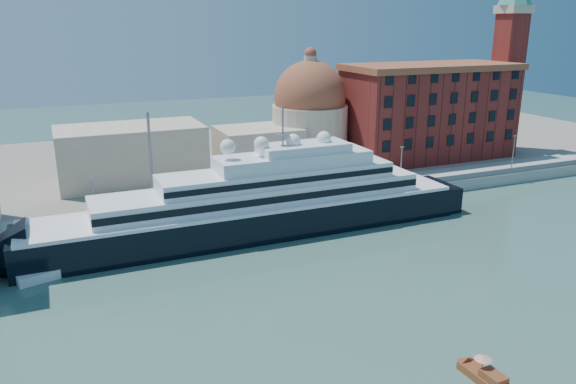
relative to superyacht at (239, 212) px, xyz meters
name	(u,v)px	position (x,y,z in m)	size (l,w,h in m)	color
ground	(344,283)	(7.74, -23.00, -4.38)	(400.00, 400.00, 0.00)	#355C52
quay	(259,205)	(7.74, 11.00, -3.13)	(180.00, 10.00, 2.50)	gray
land	(203,160)	(7.74, 52.00, -3.38)	(260.00, 72.00, 2.00)	slate
quay_fence	(268,202)	(7.74, 6.50, -1.28)	(180.00, 0.10, 1.20)	slate
superyacht	(239,212)	(0.00, 0.00, 0.00)	(84.87, 11.77, 25.36)	black
service_barge	(60,268)	(-28.52, -3.74, -3.62)	(12.34, 7.08, 2.64)	white
water_taxi	(487,377)	(9.96, -48.56, -3.69)	(2.34, 6.16, 2.88)	maroon
warehouse	(429,111)	(59.74, 29.00, 9.41)	(43.00, 19.00, 23.25)	maroon
campanile	(510,47)	(83.74, 29.00, 24.38)	(8.40, 8.40, 47.00)	maroon
church	(249,132)	(14.12, 34.72, 6.53)	(66.00, 18.00, 25.50)	beige
lamp_posts	(195,170)	(-4.93, 9.27, 5.46)	(120.80, 2.40, 18.00)	slate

